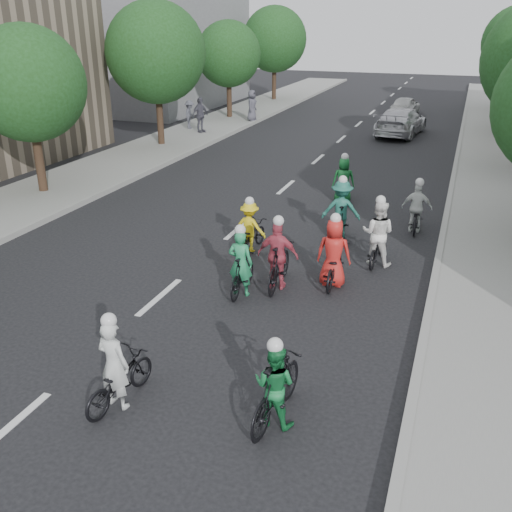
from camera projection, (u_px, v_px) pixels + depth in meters
The scene contains 25 objects.
ground at pixel (159, 297), 13.48m from camera, with size 120.00×120.00×0.00m, color black.
sidewalk_left at pixel (109, 168), 24.64m from camera, with size 4.00×80.00×0.15m, color gray.
curb_left at pixel (149, 171), 24.02m from camera, with size 0.18×80.00×0.18m, color #999993.
sidewalk_right at pixel (508, 207), 19.56m from camera, with size 4.00×80.00×0.15m, color gray.
curb_right at pixel (449, 201), 20.17m from camera, with size 0.18×80.00×0.18m, color #999993.
bldg_sw at pixel (150, 48), 41.23m from camera, with size 10.00×14.00×8.00m, color slate.
tree_l_2 at pixel (28, 84), 19.74m from camera, with size 4.00×4.00×5.97m.
tree_l_3 at pixel (156, 53), 27.31m from camera, with size 4.80×4.80×6.93m.
tree_l_4 at pixel (229, 54), 35.30m from camera, with size 4.00×4.00×5.97m.
tree_l_5 at pixel (275, 39), 42.87m from camera, with size 4.80×4.80×6.93m.
cyclist_0 at pixel (117, 375), 9.58m from camera, with size 0.81×1.72×1.77m.
cyclist_1 at pixel (276, 387), 9.16m from camera, with size 0.74×1.93×1.58m.
cyclist_2 at pixel (250, 231), 15.93m from camera, with size 0.99×1.67×1.60m.
cyclist_3 at pixel (279, 261), 13.73m from camera, with size 1.02×1.91×1.86m.
cyclist_4 at pixel (334, 260), 13.90m from camera, with size 0.87×1.84×1.86m.
cyclist_5 at pixel (242, 270), 13.45m from camera, with size 0.60×1.65×1.76m.
cyclist_6 at pixel (378, 239), 15.07m from camera, with size 0.89×1.69×1.90m.
cyclist_7 at pixel (341, 213), 16.89m from camera, with size 1.23×1.80×1.90m.
cyclist_8 at pixel (416, 213), 17.42m from camera, with size 0.92×1.66×1.69m.
cyclist_9 at pixel (344, 184), 20.19m from camera, with size 0.87×1.62×1.76m.
follow_car_lead at pixel (401, 122), 31.56m from camera, with size 2.09×5.13×1.49m, color silver.
follow_car_trail at pixel (405, 106), 38.12m from camera, with size 1.44×3.58×1.22m, color silver.
spectator_0 at pixel (190, 115), 32.57m from camera, with size 1.02×0.59×1.58m, color #51525E.
spectator_1 at pixel (200, 115), 31.45m from camera, with size 1.11×0.46×1.90m, color #555462.
spectator_2 at pixel (252, 105), 34.99m from camera, with size 0.90×0.59×1.84m, color #504F5C.
Camera 1 is at (6.30, -10.52, 6.13)m, focal length 40.00 mm.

